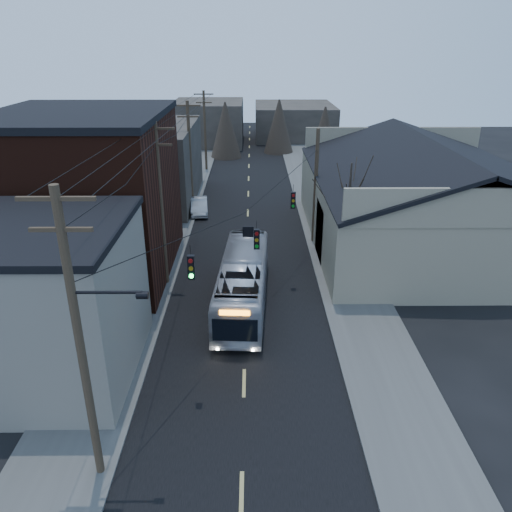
% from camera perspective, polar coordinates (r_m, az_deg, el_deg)
% --- Properties ---
extents(road_surface, '(9.00, 110.00, 0.02)m').
position_cam_1_polar(road_surface, '(42.60, -0.96, 4.11)').
color(road_surface, black).
rests_on(road_surface, ground).
extents(sidewalk_left, '(4.00, 110.00, 0.12)m').
position_cam_1_polar(sidewalk_left, '(43.14, -9.64, 4.09)').
color(sidewalk_left, '#474744').
rests_on(sidewalk_left, ground).
extents(sidewalk_right, '(4.00, 110.00, 0.12)m').
position_cam_1_polar(sidewalk_right, '(43.02, 7.76, 4.16)').
color(sidewalk_right, '#474744').
rests_on(sidewalk_right, ground).
extents(building_clapboard, '(8.00, 8.00, 7.00)m').
position_cam_1_polar(building_clapboard, '(23.86, -23.68, -5.08)').
color(building_clapboard, gray).
rests_on(building_clapboard, ground).
extents(building_brick, '(10.00, 12.00, 10.00)m').
position_cam_1_polar(building_brick, '(33.21, -18.78, 6.27)').
color(building_brick, black).
rests_on(building_brick, ground).
extents(building_left_far, '(9.00, 14.00, 7.00)m').
position_cam_1_polar(building_left_far, '(48.43, -12.43, 10.24)').
color(building_left_far, '#302B26').
rests_on(building_left_far, ground).
extents(warehouse, '(16.16, 20.60, 7.73)m').
position_cam_1_polar(warehouse, '(39.09, 18.46, 5.25)').
color(warehouse, gray).
rests_on(warehouse, ground).
extents(building_far_left, '(10.00, 12.00, 6.00)m').
position_cam_1_polar(building_far_left, '(76.29, -5.44, 14.95)').
color(building_far_left, '#302B26').
rests_on(building_far_left, ground).
extents(building_far_right, '(12.00, 14.00, 5.00)m').
position_cam_1_polar(building_far_right, '(81.31, 4.37, 15.15)').
color(building_far_right, '#302B26').
rests_on(building_far_right, ground).
extents(bare_tree, '(0.40, 0.40, 7.20)m').
position_cam_1_polar(bare_tree, '(32.56, 10.42, 4.22)').
color(bare_tree, black).
rests_on(bare_tree, ground).
extents(utility_lines, '(11.24, 45.28, 10.50)m').
position_cam_1_polar(utility_lines, '(35.72, -6.14, 8.46)').
color(utility_lines, '#382B1E').
rests_on(utility_lines, ground).
extents(bus, '(3.11, 10.78, 2.97)m').
position_cam_1_polar(bus, '(28.39, -1.48, -2.96)').
color(bus, '#A7A9B2').
rests_on(bus, ground).
extents(parked_car, '(1.86, 4.24, 1.36)m').
position_cam_1_polar(parked_car, '(44.46, -6.52, 5.70)').
color(parked_car, '#A4A7AC').
rests_on(parked_car, ground).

